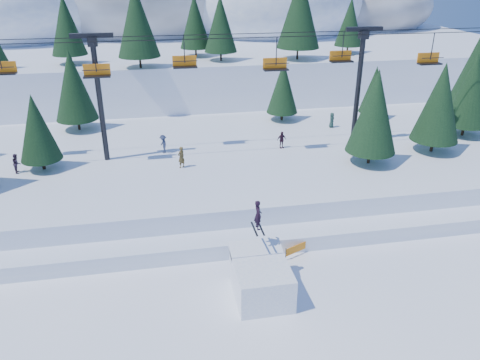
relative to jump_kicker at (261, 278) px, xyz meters
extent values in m
plane|color=white|center=(-0.50, -1.25, -1.17)|extent=(160.00, 160.00, 0.00)
cube|color=white|center=(-0.50, 16.75, 0.08)|extent=(70.00, 22.00, 2.50)
cube|color=white|center=(-0.50, 6.75, -0.62)|extent=(70.00, 6.00, 1.10)
cube|color=white|center=(-0.50, 66.75, 1.83)|extent=(110.00, 60.00, 6.00)
ellipsoid|color=white|center=(-28.50, 70.75, 10.28)|extent=(36.00, 32.40, 19.80)
ellipsoid|color=white|center=(17.50, 68.75, 10.25)|extent=(34.00, 30.60, 19.72)
ellipsoid|color=#605B59|center=(37.50, 74.75, 8.96)|extent=(30.00, 27.00, 15.00)
cylinder|color=black|center=(-6.53, 37.89, 5.52)|extent=(0.26, 0.26, 1.37)
cone|color=#1B3B1B|center=(-6.53, 37.89, 10.41)|extent=(5.09, 5.09, 8.41)
cylinder|color=black|center=(3.89, 40.86, 5.41)|extent=(0.26, 0.26, 1.15)
cone|color=#1B3B1B|center=(3.89, 40.86, 9.51)|extent=(4.27, 4.27, 7.07)
cylinder|color=black|center=(14.09, 39.95, 5.60)|extent=(0.26, 0.26, 1.53)
cone|color=#1B3B1B|center=(14.09, 39.95, 11.05)|extent=(5.68, 5.68, 9.39)
cylinder|color=black|center=(-15.22, 42.02, 5.42)|extent=(0.26, 0.26, 1.17)
cone|color=#1B3B1B|center=(-15.22, 42.02, 9.60)|extent=(4.35, 4.35, 7.20)
cylinder|color=black|center=(22.57, 43.26, 5.36)|extent=(0.26, 0.26, 1.05)
cone|color=#1B3B1B|center=(22.57, 43.26, 9.10)|extent=(3.90, 3.90, 6.45)
cylinder|color=black|center=(0.97, 44.70, 5.40)|extent=(0.26, 0.26, 1.14)
cone|color=#1B3B1B|center=(0.97, 44.70, 9.47)|extent=(4.23, 4.23, 7.00)
cube|color=white|center=(0.00, -0.13, -0.13)|extent=(3.07, 3.79, 2.08)
cube|color=white|center=(0.00, 1.50, 0.96)|extent=(3.07, 1.33, 0.74)
imported|color=black|center=(0.10, 1.47, 3.29)|extent=(0.49, 0.69, 1.79)
cube|color=black|center=(-0.10, 1.47, 2.37)|extent=(0.11, 1.65, 0.03)
cube|color=black|center=(0.30, 1.47, 2.37)|extent=(0.11, 1.65, 0.03)
cylinder|color=black|center=(-9.50, 16.75, 6.33)|extent=(0.44, 0.44, 10.00)
cube|color=black|center=(-9.50, 16.75, 11.43)|extent=(3.20, 0.35, 0.35)
cube|color=black|center=(-9.50, 16.75, 10.98)|extent=(0.70, 0.70, 0.70)
cylinder|color=black|center=(12.50, 16.75, 6.33)|extent=(0.44, 0.44, 10.00)
cube|color=black|center=(12.50, 16.75, 11.43)|extent=(3.20, 0.35, 0.35)
cube|color=black|center=(12.50, 16.75, 10.98)|extent=(0.70, 0.70, 0.70)
cylinder|color=black|center=(1.50, 15.55, 11.13)|extent=(46.00, 0.06, 0.06)
cylinder|color=black|center=(1.50, 17.95, 11.13)|extent=(46.00, 0.06, 0.06)
cube|color=black|center=(-16.66, 17.95, 8.58)|extent=(2.00, 0.75, 0.12)
cube|color=orange|center=(-16.66, 18.33, 9.03)|extent=(2.00, 0.10, 0.85)
cylinder|color=black|center=(-16.66, 17.60, 9.13)|extent=(2.00, 0.06, 0.06)
cylinder|color=black|center=(-9.34, 15.55, 10.03)|extent=(0.08, 0.08, 2.20)
cube|color=black|center=(-9.34, 15.55, 8.58)|extent=(2.00, 0.75, 0.12)
cube|color=orange|center=(-9.34, 15.93, 9.03)|extent=(2.00, 0.10, 0.85)
cylinder|color=black|center=(-9.34, 15.20, 9.13)|extent=(2.00, 0.06, 0.06)
cylinder|color=black|center=(-2.49, 17.95, 10.03)|extent=(0.08, 0.08, 2.20)
cube|color=black|center=(-2.49, 17.95, 8.58)|extent=(2.00, 0.75, 0.12)
cube|color=orange|center=(-2.49, 18.33, 9.03)|extent=(2.00, 0.10, 0.85)
cylinder|color=black|center=(-2.49, 17.60, 9.13)|extent=(2.00, 0.06, 0.06)
cylinder|color=black|center=(4.66, 15.55, 10.03)|extent=(0.08, 0.08, 2.20)
cube|color=black|center=(4.66, 15.55, 8.58)|extent=(2.00, 0.75, 0.12)
cube|color=orange|center=(4.66, 15.93, 9.03)|extent=(2.00, 0.10, 0.85)
cylinder|color=black|center=(4.66, 15.20, 9.13)|extent=(2.00, 0.06, 0.06)
cylinder|color=black|center=(11.23, 17.95, 10.03)|extent=(0.08, 0.08, 2.20)
cube|color=black|center=(11.23, 17.95, 8.58)|extent=(2.00, 0.75, 0.12)
cube|color=orange|center=(11.23, 18.33, 9.03)|extent=(2.00, 0.10, 0.85)
cylinder|color=black|center=(11.23, 17.60, 9.13)|extent=(2.00, 0.06, 0.06)
cylinder|color=black|center=(18.27, 15.55, 10.03)|extent=(0.08, 0.08, 2.20)
cube|color=black|center=(18.27, 15.55, 8.58)|extent=(2.00, 0.75, 0.12)
cube|color=orange|center=(18.27, 15.93, 9.03)|extent=(2.00, 0.10, 0.85)
cylinder|color=black|center=(18.27, 15.20, 9.13)|extent=(2.00, 0.06, 0.06)
cylinder|color=black|center=(18.47, 13.44, 1.87)|extent=(0.26, 0.26, 1.09)
cone|color=#1B3B1B|center=(18.47, 13.44, 5.76)|extent=(4.04, 4.04, 6.68)
cylinder|color=black|center=(23.78, 16.82, 1.88)|extent=(0.26, 0.26, 1.09)
cone|color=#1B3B1B|center=(23.78, 16.82, 5.78)|extent=(4.06, 4.06, 6.71)
cylinder|color=black|center=(27.61, 21.58, 2.00)|extent=(0.26, 0.26, 1.34)
cone|color=#1B3B1B|center=(27.61, 21.58, 6.80)|extent=(4.99, 4.99, 8.25)
cylinder|color=black|center=(17.48, 23.43, 1.72)|extent=(0.26, 0.26, 0.78)
cone|color=#1B3B1B|center=(17.48, 23.43, 4.52)|extent=(2.91, 2.91, 4.81)
cylinder|color=black|center=(-12.79, 25.47, 1.88)|extent=(0.26, 0.26, 1.09)
cone|color=#1B3B1B|center=(-12.79, 25.47, 5.77)|extent=(4.05, 4.05, 6.70)
cylinder|color=black|center=(7.92, 24.76, 1.77)|extent=(0.26, 0.26, 0.87)
cone|color=#1B3B1B|center=(7.92, 24.76, 4.89)|extent=(3.24, 3.24, 5.36)
cylinder|color=black|center=(-14.36, 15.58, 1.76)|extent=(0.26, 0.26, 0.86)
cone|color=#1B3B1B|center=(-14.36, 15.58, 4.83)|extent=(3.19, 3.19, 5.27)
cylinder|color=black|center=(11.85, 11.93, 1.87)|extent=(0.26, 0.26, 1.09)
cone|color=#1B3B1B|center=(11.85, 11.93, 5.75)|extent=(4.03, 4.03, 6.67)
imported|color=#213B34|center=(12.22, 21.48, 2.09)|extent=(0.83, 0.88, 1.52)
imported|color=#2B3450|center=(-4.74, 17.42, 2.14)|extent=(0.88, 1.17, 1.62)
imported|color=#381B27|center=(5.69, 16.69, 2.10)|extent=(0.96, 0.59, 1.53)
imported|color=brown|center=(-3.43, 13.85, 2.22)|extent=(0.77, 0.73, 1.78)
imported|color=#332439|center=(-16.23, 15.25, 2.10)|extent=(0.72, 0.85, 1.55)
cylinder|color=black|center=(2.36, 3.07, -0.72)|extent=(0.06, 0.06, 0.90)
cylinder|color=black|center=(4.91, 4.22, -0.72)|extent=(0.06, 0.06, 0.90)
cube|color=orange|center=(3.64, 3.65, -0.62)|extent=(2.57, 1.19, 0.55)
cylinder|color=black|center=(8.23, 5.27, -0.72)|extent=(0.06, 0.06, 0.90)
cylinder|color=black|center=(10.98, 5.78, -0.72)|extent=(0.06, 0.06, 0.90)
cube|color=orange|center=(9.61, 5.53, -0.62)|extent=(2.76, 0.56, 0.55)
camera|label=1|loc=(-5.23, -21.35, 16.19)|focal=35.00mm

